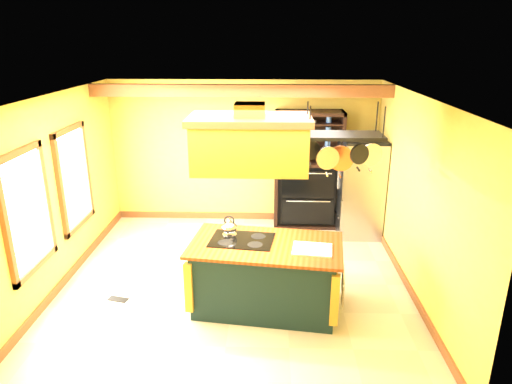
# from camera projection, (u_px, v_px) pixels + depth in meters

# --- Properties ---
(floor) EXTENTS (5.00, 5.00, 0.00)m
(floor) POSITION_uv_depth(u_px,v_px,m) (235.00, 282.00, 6.72)
(floor) COLOR beige
(floor) RESTS_ON ground
(ceiling) EXTENTS (5.00, 5.00, 0.00)m
(ceiling) POSITION_uv_depth(u_px,v_px,m) (232.00, 97.00, 5.85)
(ceiling) COLOR white
(ceiling) RESTS_ON wall_back
(wall_back) EXTENTS (5.00, 0.02, 2.70)m
(wall_back) POSITION_uv_depth(u_px,v_px,m) (244.00, 152.00, 8.65)
(wall_back) COLOR gold
(wall_back) RESTS_ON floor
(wall_front) EXTENTS (5.00, 0.02, 2.70)m
(wall_front) POSITION_uv_depth(u_px,v_px,m) (211.00, 292.00, 3.92)
(wall_front) COLOR gold
(wall_front) RESTS_ON floor
(wall_left) EXTENTS (0.02, 5.00, 2.70)m
(wall_left) POSITION_uv_depth(u_px,v_px,m) (55.00, 194.00, 6.36)
(wall_left) COLOR gold
(wall_left) RESTS_ON floor
(wall_right) EXTENTS (0.02, 5.00, 2.70)m
(wall_right) POSITION_uv_depth(u_px,v_px,m) (417.00, 198.00, 6.21)
(wall_right) COLOR gold
(wall_right) RESTS_ON floor
(ceiling_beam) EXTENTS (5.00, 0.15, 0.20)m
(ceiling_beam) POSITION_uv_depth(u_px,v_px,m) (241.00, 91.00, 7.49)
(ceiling_beam) COLOR brown
(ceiling_beam) RESTS_ON ceiling
(window_near) EXTENTS (0.06, 1.06, 1.56)m
(window_near) POSITION_uv_depth(u_px,v_px,m) (28.00, 211.00, 5.58)
(window_near) COLOR brown
(window_near) RESTS_ON wall_left
(window_far) EXTENTS (0.06, 1.06, 1.56)m
(window_far) POSITION_uv_depth(u_px,v_px,m) (75.00, 178.00, 6.91)
(window_far) COLOR brown
(window_far) RESTS_ON wall_left
(kitchen_island) EXTENTS (2.06, 1.32, 1.11)m
(kitchen_island) POSITION_uv_depth(u_px,v_px,m) (266.00, 275.00, 5.97)
(kitchen_island) COLOR #13272D
(kitchen_island) RESTS_ON floor
(range_hood) EXTENTS (1.44, 0.81, 0.80)m
(range_hood) POSITION_uv_depth(u_px,v_px,m) (250.00, 142.00, 5.41)
(range_hood) COLOR #BC8C2F
(range_hood) RESTS_ON ceiling
(pot_rack) EXTENTS (1.00, 0.46, 0.83)m
(pot_rack) POSITION_uv_depth(u_px,v_px,m) (343.00, 144.00, 5.39)
(pot_rack) COLOR black
(pot_rack) RESTS_ON ceiling
(refrigerator) EXTENTS (0.75, 0.88, 1.73)m
(refrigerator) POSITION_uv_depth(u_px,v_px,m) (359.00, 189.00, 8.18)
(refrigerator) COLOR #9A9BA2
(refrigerator) RESTS_ON floor
(hutch) EXTENTS (1.23, 0.56, 2.18)m
(hutch) POSITION_uv_depth(u_px,v_px,m) (307.00, 182.00, 8.55)
(hutch) COLOR black
(hutch) RESTS_ON floor
(floor_register) EXTENTS (0.30, 0.18, 0.01)m
(floor_register) POSITION_uv_depth(u_px,v_px,m) (118.00, 299.00, 6.27)
(floor_register) COLOR black
(floor_register) RESTS_ON floor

